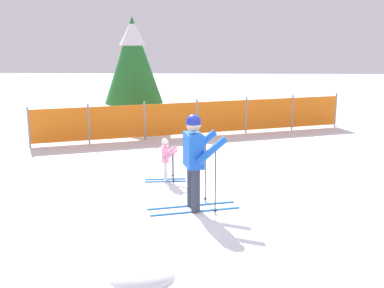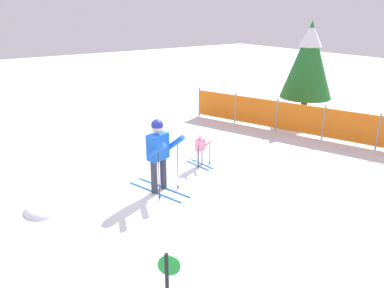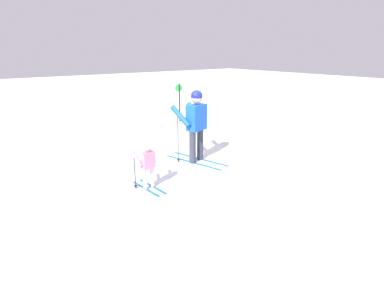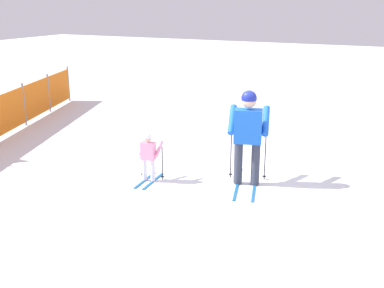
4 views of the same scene
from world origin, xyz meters
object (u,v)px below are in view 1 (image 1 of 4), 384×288
Objects in this scene: skier_child at (166,157)px; conifer_far at (133,59)px; safety_fence at (197,118)px; skier_adult at (195,153)px.

skier_child is 0.26× the size of conifer_far.
safety_fence is 3.41m from conifer_far.
safety_fence is at bearing -38.88° from conifer_far.
safety_fence is (0.60, 4.76, 0.03)m from skier_child.
skier_adult reaches higher than safety_fence.
skier_adult is 0.19× the size of safety_fence.
conifer_far is (-2.36, 8.34, 1.26)m from skier_adult.
conifer_far is (-1.67, 6.59, 1.79)m from skier_child.
skier_child is 0.10× the size of safety_fence.
conifer_far reaches higher than skier_adult.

